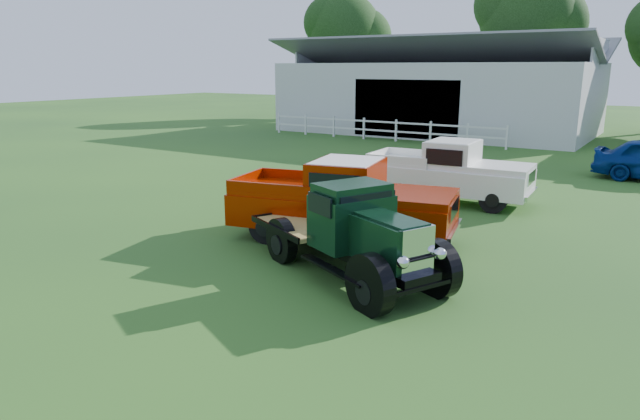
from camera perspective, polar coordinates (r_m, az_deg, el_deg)
The scene contains 8 objects.
ground at distance 11.43m, azimuth -4.14°, elevation -6.21°, with size 120.00×120.00×0.00m, color #264A1F.
shed_left at distance 37.10m, azimuth 11.80°, elevation 12.01°, with size 18.80×10.20×5.60m, color silver, non-canonical shape.
fence_rail at distance 32.18m, azimuth 5.99°, elevation 8.02°, with size 14.20×0.16×1.20m, color white, non-canonical shape.
tree_a at distance 48.24m, azimuth 2.45°, elevation 15.61°, with size 6.30×6.30×10.50m, color black, non-canonical shape.
tree_b at distance 43.85m, azimuth 19.78°, elevation 15.64°, with size 6.90×6.90×11.50m, color black, non-canonical shape.
vintage_flatbed at distance 11.01m, azimuth 2.90°, elevation -1.94°, with size 4.65×1.84×1.84m, color black, non-canonical shape.
red_pickup at distance 13.21m, azimuth 2.23°, elevation 0.99°, with size 5.30×2.04×1.93m, color #8B1900, non-canonical shape.
white_pickup at distance 17.60m, azimuth 12.72°, elevation 3.76°, with size 4.95×1.92×1.82m, color white, non-canonical shape.
Camera 1 is at (6.50, -8.53, 3.96)m, focal length 32.00 mm.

